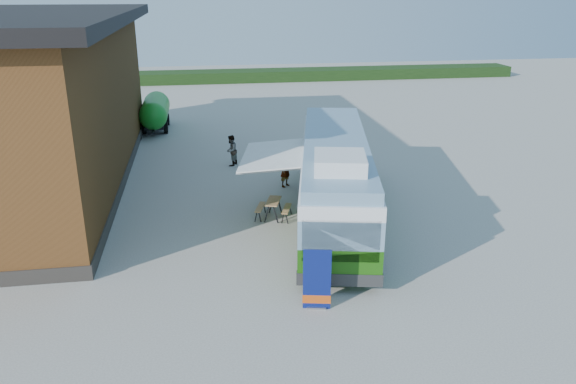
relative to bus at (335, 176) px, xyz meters
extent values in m
plane|color=#BCB7AD|center=(-1.98, -3.62, -1.74)|extent=(100.00, 100.00, 0.00)
cube|color=brown|center=(-12.48, 6.38, 1.76)|extent=(8.00, 20.00, 7.00)
cube|color=black|center=(-12.48, 6.38, 5.51)|extent=(9.60, 21.20, 0.50)
cube|color=#332D28|center=(-12.48, 6.38, -1.49)|extent=(8.10, 20.10, 0.50)
cube|color=#264419|center=(6.02, 34.38, -1.24)|extent=(40.00, 3.00, 1.00)
cube|color=#2C6C12|center=(0.01, 0.07, -0.85)|extent=(4.82, 12.04, 1.08)
cube|color=#7095AF|center=(0.01, 0.07, 0.13)|extent=(4.82, 12.04, 0.88)
cube|color=black|center=(-1.08, 0.80, 0.13)|extent=(2.05, 9.63, 0.69)
cube|color=black|center=(1.31, 0.30, 0.13)|extent=(2.05, 9.63, 0.69)
cube|color=white|center=(0.01, 0.07, 0.79)|extent=(4.82, 12.04, 0.44)
cube|color=#7095AF|center=(0.01, 0.07, 1.21)|extent=(4.63, 11.82, 0.39)
cube|color=white|center=(-0.75, -3.58, 1.65)|extent=(1.90, 2.05, 0.49)
cube|color=black|center=(-1.19, -5.67, -0.02)|extent=(2.18, 0.51, 1.28)
cube|color=#2D2D2D|center=(-1.18, -5.62, -1.25)|extent=(2.49, 0.71, 0.39)
cube|color=#2D2D2D|center=(1.21, 5.76, -1.25)|extent=(2.49, 0.71, 0.39)
cylinder|color=black|center=(-1.87, -3.55, -1.25)|extent=(0.49, 1.02, 0.98)
cylinder|color=black|center=(0.29, -4.00, -1.25)|extent=(0.49, 1.02, 0.98)
cylinder|color=black|center=(-0.37, 3.66, -1.25)|extent=(0.49, 1.02, 0.98)
cylinder|color=black|center=(1.80, 3.21, -1.25)|extent=(0.49, 1.02, 0.98)
cube|color=white|center=(-2.25, 0.30, 0.89)|extent=(3.14, 4.27, 0.30)
cube|color=#A5A8AD|center=(-1.07, 0.05, 1.06)|extent=(1.00, 4.10, 0.15)
cylinder|color=#A5A8AD|center=(-2.58, -1.29, 0.79)|extent=(2.46, 0.56, 0.31)
cylinder|color=#A5A8AD|center=(-1.91, 1.89, 0.79)|extent=(2.46, 0.56, 0.31)
cube|color=navy|center=(-1.99, -6.29, -0.83)|extent=(0.76, 0.19, 1.82)
cube|color=#D65014|center=(-1.99, -6.29, -1.45)|extent=(0.78, 0.20, 0.25)
cube|color=#A5A8AD|center=(-1.99, -6.29, -1.71)|extent=(0.57, 0.29, 0.05)
cylinder|color=#A5A8AD|center=(-1.99, -6.27, -0.83)|extent=(0.03, 0.03, 1.82)
cube|color=tan|center=(-2.31, 0.38, -1.03)|extent=(0.79, 1.23, 0.04)
cube|color=tan|center=(-2.81, 0.54, -1.31)|extent=(0.57, 1.15, 0.03)
cube|color=tan|center=(-1.81, 0.22, -1.31)|extent=(0.57, 1.15, 0.03)
cube|color=black|center=(-2.61, -0.02, -1.39)|extent=(0.06, 0.06, 0.70)
cube|color=black|center=(-2.29, -0.12, -1.39)|extent=(0.06, 0.06, 0.70)
cube|color=black|center=(-2.33, 0.88, -1.39)|extent=(0.06, 0.06, 0.70)
cube|color=black|center=(-2.01, 0.78, -1.39)|extent=(0.06, 0.06, 0.70)
imported|color=#999999|center=(-1.27, 3.97, -0.89)|extent=(0.71, 0.72, 1.69)
imported|color=#999999|center=(-3.48, 7.52, -0.96)|extent=(0.88, 0.94, 1.55)
cylinder|color=#188922|center=(-7.68, 15.91, -0.49)|extent=(1.67, 3.71, 1.67)
sphere|color=#188922|center=(-7.68, 14.06, -0.49)|extent=(1.67, 1.67, 1.67)
sphere|color=#188922|center=(-7.68, 17.76, -0.49)|extent=(1.67, 1.67, 1.67)
cube|color=black|center=(-7.68, 15.91, -1.23)|extent=(1.11, 3.89, 0.19)
cube|color=black|center=(-7.68, 13.50, -1.27)|extent=(0.11, 1.11, 0.09)
cylinder|color=black|center=(-8.33, 14.80, -1.37)|extent=(0.23, 0.74, 0.74)
cylinder|color=black|center=(-7.03, 14.80, -1.37)|extent=(0.23, 0.74, 0.74)
cylinder|color=black|center=(-8.33, 17.02, -1.37)|extent=(0.23, 0.74, 0.74)
cylinder|color=black|center=(-7.03, 17.02, -1.37)|extent=(0.23, 0.74, 0.74)
camera|label=1|loc=(-4.93, -19.64, 6.73)|focal=35.00mm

